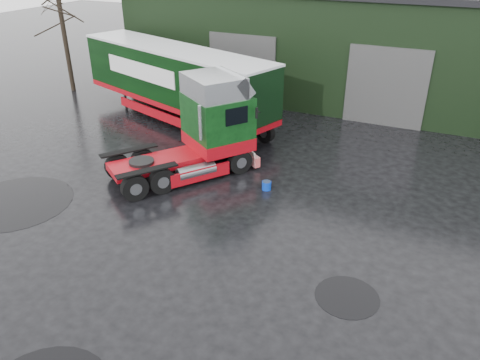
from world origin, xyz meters
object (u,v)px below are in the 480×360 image
object	(u,v)px
warehouse	(406,42)
hero_tractor	(177,130)
trailer_left	(175,85)
tree_left	(62,21)
wash_bucket	(267,185)

from	to	relation	value
warehouse	hero_tractor	size ratio (longest dim) A/B	5.01
hero_tractor	trailer_left	size ratio (longest dim) A/B	0.52
tree_left	wash_bucket	bearing A→B (deg)	-23.75
trailer_left	wash_bucket	xyz separation A→B (m)	(7.20, -5.13, -1.78)
warehouse	hero_tractor	world-z (taller)	warehouse
wash_bucket	warehouse	bearing A→B (deg)	79.53
hero_tractor	wash_bucket	size ratio (longest dim) A/B	18.02
wash_bucket	tree_left	distance (m)	18.17
warehouse	trailer_left	world-z (taller)	warehouse
warehouse	trailer_left	bearing A→B (deg)	-135.00
wash_bucket	tree_left	xyz separation A→B (m)	(-16.20, 7.13, 4.08)
hero_tractor	trailer_left	xyz separation A→B (m)	(-3.50, 5.50, -0.06)
warehouse	hero_tractor	xyz separation A→B (m)	(-6.50, -15.50, -1.15)
wash_bucket	hero_tractor	bearing A→B (deg)	-174.29
warehouse	trailer_left	distance (m)	14.19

